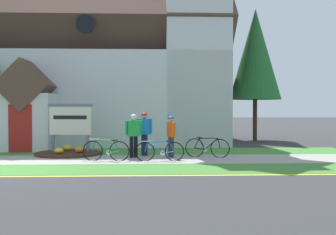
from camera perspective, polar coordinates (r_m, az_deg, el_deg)
The scene contains 15 objects.
ground at distance 17.02m, azimuth -18.54°, elevation -5.19°, with size 140.00×140.00×0.00m, color #333335.
sidewalk_slab at distance 14.81m, azimuth -14.91°, elevation -6.10°, with size 32.00×2.60×0.01m, color #99968E.
grass_verge at distance 12.55m, azimuth -17.29°, elevation -7.45°, with size 32.00×2.09×0.01m, color #427F33.
church_lawn at distance 17.42m, azimuth -12.96°, elevation -4.99°, with size 24.00×2.78×0.01m, color #427F33.
curb_paint_stripe at distance 11.42m, azimuth -18.86°, elevation -8.33°, with size 28.00×0.16×0.01m, color yellow.
church_building at distance 23.83m, azimuth -9.15°, elevation 8.08°, with size 14.72×12.65×12.49m.
church_sign at distance 16.66m, azimuth -14.41°, elevation -0.54°, with size 1.90×0.25×2.12m.
flower_bed at distance 16.38m, azimuth -14.67°, elevation -5.17°, with size 2.70×2.70×0.34m.
bicycle_silver at distance 15.07m, azimuth 5.87°, elevation -4.48°, with size 1.69×0.55×0.82m.
bicycle_orange at distance 14.12m, azimuth -9.25°, elevation -4.88°, with size 1.73×0.28×0.82m.
bicycle_green at distance 13.95m, azimuth -1.21°, elevation -5.02°, with size 1.79×0.08×0.78m.
cyclist_in_green_jersey at distance 15.39m, azimuth -3.55°, elevation -1.92°, with size 0.63×0.39×1.75m.
cyclist_in_orange_jersey at distance 14.92m, azimuth 0.47°, elevation -2.40°, with size 0.33×0.73×1.62m.
cyclist_in_blue_jersey at distance 14.84m, azimuth -5.17°, elevation -2.20°, with size 0.64×0.38×1.70m.
roadside_conifer at distance 23.93m, azimuth 12.94°, elevation 9.19°, with size 3.08×3.08×7.96m.
Camera 1 is at (4.78, -12.23, 1.89)m, focal length 40.72 mm.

